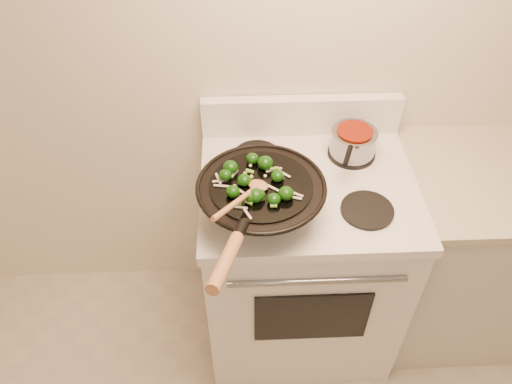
{
  "coord_description": "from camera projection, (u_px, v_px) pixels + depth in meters",
  "views": [
    {
      "loc": [
        -0.36,
        -0.13,
        2.14
      ],
      "look_at": [
        -0.31,
        1.01,
        1.03
      ],
      "focal_mm": 35.0,
      "sensor_mm": 36.0,
      "label": 1
    }
  ],
  "objects": [
    {
      "name": "wooden_spoon",
      "position": [
        246.0,
        194.0,
        1.5
      ],
      "size": [
        0.18,
        0.27,
        0.11
      ],
      "color": "#AB6D43",
      "rests_on": "wok"
    },
    {
      "name": "saucepan",
      "position": [
        353.0,
        142.0,
        1.86
      ],
      "size": [
        0.17,
        0.27,
        0.1
      ],
      "color": "gray",
      "rests_on": "stove"
    },
    {
      "name": "stove",
      "position": [
        301.0,
        260.0,
        2.11
      ],
      "size": [
        0.78,
        0.67,
        1.08
      ],
      "color": "white",
      "rests_on": "ground"
    },
    {
      "name": "wok",
      "position": [
        261.0,
        198.0,
        1.62
      ],
      "size": [
        0.42,
        0.68,
        0.24
      ],
      "color": "black",
      "rests_on": "stove"
    },
    {
      "name": "stirfry",
      "position": [
        255.0,
        182.0,
        1.57
      ],
      "size": [
        0.28,
        0.28,
        0.05
      ],
      "color": "#0E3808",
      "rests_on": "wok"
    },
    {
      "name": "counter_unit",
      "position": [
        477.0,
        251.0,
        2.16
      ],
      "size": [
        0.86,
        0.62,
        0.91
      ],
      "color": "silver",
      "rests_on": "ground"
    }
  ]
}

